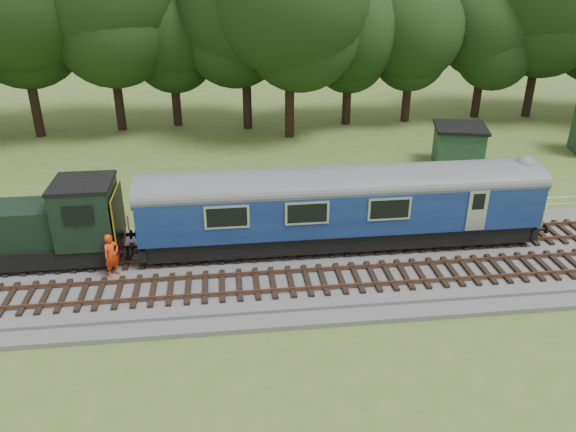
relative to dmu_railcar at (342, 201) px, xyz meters
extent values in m
plane|color=#486926|center=(-4.11, -1.40, -2.61)|extent=(120.00, 120.00, 0.00)
cube|color=#4C4C4F|center=(-4.11, -1.40, -2.43)|extent=(70.00, 7.00, 0.35)
cube|color=brown|center=(-4.11, -0.72, -2.12)|extent=(66.50, 0.07, 0.14)
cube|color=brown|center=(-4.11, 0.72, -2.12)|extent=(66.50, 0.07, 0.14)
cube|color=brown|center=(-4.11, -3.72, -2.12)|extent=(66.50, 0.07, 0.14)
cube|color=brown|center=(-4.11, -2.28, -2.12)|extent=(66.50, 0.07, 0.14)
cube|color=black|center=(-0.01, 0.00, -1.55)|extent=(17.46, 2.52, 0.85)
cube|color=navy|center=(-0.01, 0.00, -0.12)|extent=(18.00, 2.80, 2.05)
cube|color=yellow|center=(9.01, 0.00, -0.50)|extent=(0.06, 2.74, 1.30)
cube|color=black|center=(5.99, 0.00, -1.75)|extent=(2.60, 2.00, 0.55)
cube|color=black|center=(-6.01, 0.00, -1.75)|extent=(2.60, 2.00, 0.55)
cube|color=black|center=(-14.41, 0.00, -1.60)|extent=(8.73, 2.39, 0.85)
cube|color=black|center=(-11.21, 0.00, 0.05)|extent=(2.40, 2.55, 2.60)
cube|color=#B50D14|center=(-10.03, 0.00, -1.55)|extent=(0.25, 2.60, 0.55)
cube|color=yellow|center=(-9.89, 0.00, -0.15)|extent=(0.06, 2.55, 2.30)
imported|color=red|center=(-10.08, -1.51, -1.30)|extent=(0.82, 0.81, 1.91)
cube|color=#1A3A21|center=(10.11, 10.92, -1.38)|extent=(3.59, 3.59, 2.46)
cube|color=black|center=(10.11, 10.92, -0.05)|extent=(3.95, 3.95, 0.20)
camera|label=1|loc=(-5.16, -22.78, 10.17)|focal=35.00mm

